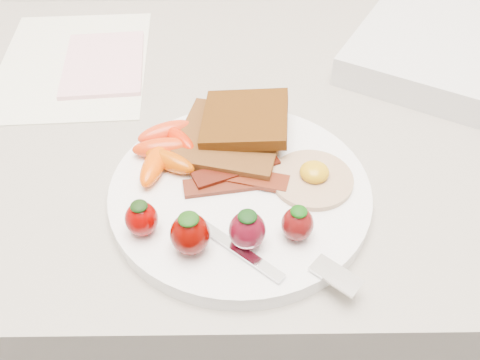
{
  "coord_description": "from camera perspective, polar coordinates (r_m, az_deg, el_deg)",
  "views": [
    {
      "loc": [
        0.0,
        1.17,
        1.31
      ],
      "look_at": [
        0.01,
        1.56,
        0.93
      ],
      "focal_mm": 40.0,
      "sensor_mm": 36.0,
      "label": 1
    }
  ],
  "objects": [
    {
      "name": "strawberries",
      "position": [
        0.49,
        -2.57,
        -5.06
      ],
      "size": [
        0.18,
        0.06,
        0.04
      ],
      "color": "#760100",
      "rests_on": "plate"
    },
    {
      "name": "plate",
      "position": [
        0.56,
        -0.0,
        -1.38
      ],
      "size": [
        0.27,
        0.27,
        0.02
      ],
      "primitive_type": "cylinder",
      "color": "white",
      "rests_on": "counter"
    },
    {
      "name": "fried_egg",
      "position": [
        0.56,
        7.76,
        0.3
      ],
      "size": [
        0.1,
        0.1,
        0.02
      ],
      "color": "beige",
      "rests_on": "plate"
    },
    {
      "name": "toast_lower",
      "position": [
        0.59,
        -1.05,
        4.42
      ],
      "size": [
        0.13,
        0.13,
        0.01
      ],
      "primitive_type": "cube",
      "rotation": [
        0.0,
        0.0,
        -0.24
      ],
      "color": "#3D1D0B",
      "rests_on": "plate"
    },
    {
      "name": "fork",
      "position": [
        0.49,
        4.25,
        -8.45
      ],
      "size": [
        0.16,
        0.1,
        0.0
      ],
      "color": "silver",
      "rests_on": "plate"
    },
    {
      "name": "paper_sheet",
      "position": [
        0.79,
        -17.33,
        11.83
      ],
      "size": [
        0.21,
        0.28,
        0.0
      ],
      "primitive_type": "cube",
      "rotation": [
        0.0,
        0.0,
        0.05
      ],
      "color": "white",
      "rests_on": "counter"
    },
    {
      "name": "counter",
      "position": [
        1.01,
        -0.58,
        -13.47
      ],
      "size": [
        2.0,
        0.6,
        0.9
      ],
      "primitive_type": "cube",
      "color": "gray",
      "rests_on": "ground"
    },
    {
      "name": "toast_upper",
      "position": [
        0.6,
        0.56,
        6.51
      ],
      "size": [
        0.1,
        0.1,
        0.02
      ],
      "primitive_type": "cube",
      "rotation": [
        0.0,
        -0.1,
        -0.09
      ],
      "color": "#3A1803",
      "rests_on": "toast_lower"
    },
    {
      "name": "baby_carrots",
      "position": [
        0.58,
        -7.99,
        3.28
      ],
      "size": [
        0.08,
        0.11,
        0.02
      ],
      "color": "red",
      "rests_on": "plate"
    },
    {
      "name": "appliance",
      "position": [
        0.8,
        24.17,
        11.86
      ],
      "size": [
        0.41,
        0.38,
        0.04
      ],
      "primitive_type": "cube",
      "rotation": [
        0.0,
        0.0,
        -0.52
      ],
      "color": "silver",
      "rests_on": "counter"
    },
    {
      "name": "notepad",
      "position": [
        0.78,
        -14.34,
        11.97
      ],
      "size": [
        0.12,
        0.16,
        0.01
      ],
      "primitive_type": "cube",
      "rotation": [
        0.0,
        0.0,
        0.09
      ],
      "color": "#FDBCCA",
      "rests_on": "paper_sheet"
    },
    {
      "name": "bacon_strips",
      "position": [
        0.55,
        -0.4,
        0.37
      ],
      "size": [
        0.11,
        0.07,
        0.01
      ],
      "color": "#4F0907",
      "rests_on": "plate"
    }
  ]
}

